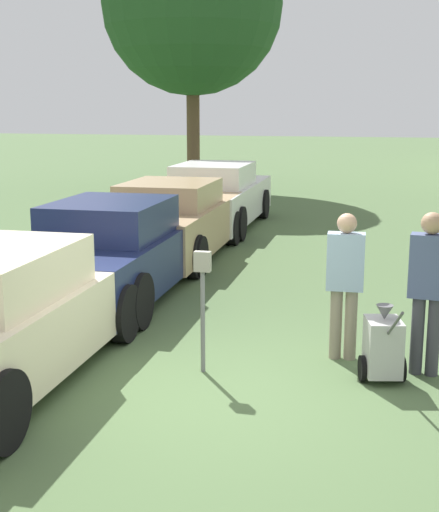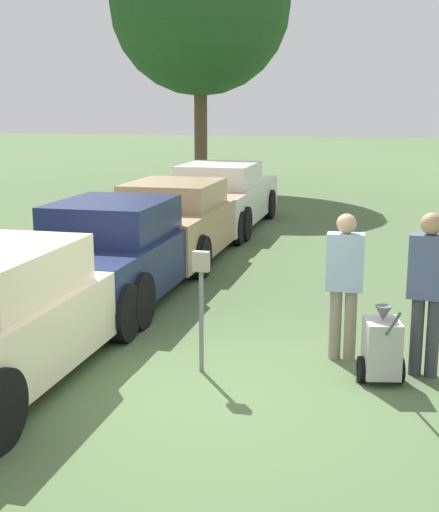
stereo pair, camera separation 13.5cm
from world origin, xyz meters
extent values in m
plane|color=#4C663D|center=(0.00, 0.00, 0.00)|extent=(120.00, 120.00, 0.00)
cylinder|color=black|center=(-1.46, 1.33, 0.37)|extent=(0.18, 0.73, 0.73)
cube|color=#19234C|center=(-2.33, 3.28, 0.59)|extent=(1.79, 4.62, 0.77)
cube|color=#19234C|center=(-2.33, 3.10, 1.24)|extent=(1.56, 1.95, 0.54)
cylinder|color=black|center=(-3.20, 4.71, 0.38)|extent=(0.18, 0.76, 0.76)
cylinder|color=black|center=(-1.47, 4.72, 0.38)|extent=(0.18, 0.76, 0.76)
cylinder|color=black|center=(-3.19, 1.85, 0.38)|extent=(0.18, 0.76, 0.76)
cylinder|color=black|center=(-1.46, 1.86, 0.38)|extent=(0.18, 0.76, 0.76)
cube|color=tan|center=(-2.33, 6.29, 0.61)|extent=(1.84, 4.75, 0.82)
cube|color=tan|center=(-2.33, 6.10, 1.25)|extent=(1.60, 2.00, 0.46)
cylinder|color=black|center=(-3.23, 7.75, 0.36)|extent=(0.18, 0.71, 0.71)
cylinder|color=black|center=(-1.45, 7.76, 0.36)|extent=(0.18, 0.71, 0.71)
cylinder|color=black|center=(-3.21, 4.81, 0.36)|extent=(0.18, 0.71, 0.71)
cylinder|color=black|center=(-1.43, 4.82, 0.36)|extent=(0.18, 0.71, 0.71)
cube|color=silver|center=(-2.33, 9.82, 0.61)|extent=(1.89, 5.15, 0.81)
cube|color=silver|center=(-2.33, 9.62, 1.28)|extent=(1.65, 2.17, 0.52)
cylinder|color=black|center=(-3.25, 11.41, 0.38)|extent=(0.18, 0.75, 0.75)
cylinder|color=black|center=(-1.43, 11.42, 0.38)|extent=(0.18, 0.75, 0.75)
cylinder|color=black|center=(-3.23, 8.23, 0.38)|extent=(0.18, 0.75, 0.75)
cylinder|color=black|center=(-1.41, 8.24, 0.38)|extent=(0.18, 0.75, 0.75)
cylinder|color=slate|center=(-0.26, 0.56, 0.57)|extent=(0.05, 0.05, 1.14)
cube|color=gray|center=(-0.26, 0.56, 1.25)|extent=(0.18, 0.09, 0.22)
cylinder|color=gray|center=(1.30, 1.34, 0.41)|extent=(0.14, 0.14, 0.83)
cylinder|color=gray|center=(1.13, 1.33, 0.41)|extent=(0.14, 0.14, 0.83)
cube|color=#99B2CC|center=(1.22, 1.33, 1.16)|extent=(0.43, 0.23, 0.66)
sphere|color=tan|center=(1.22, 1.33, 1.60)|extent=(0.22, 0.22, 0.22)
cylinder|color=#3F3F47|center=(2.20, 1.02, 0.44)|extent=(0.14, 0.14, 0.87)
cylinder|color=#3F3F47|center=(2.03, 1.04, 0.44)|extent=(0.14, 0.14, 0.87)
cube|color=#4C597F|center=(2.12, 1.03, 1.22)|extent=(0.44, 0.27, 0.69)
sphere|color=tan|center=(2.12, 1.03, 1.68)|extent=(0.24, 0.24, 0.24)
cube|color=#B2B2AD|center=(1.67, 0.72, 0.38)|extent=(0.44, 0.51, 0.60)
cone|color=#59595B|center=(1.67, 0.72, 0.76)|extent=(0.18, 0.18, 0.16)
cylinder|color=#4C4C4C|center=(1.77, 0.26, 0.78)|extent=(0.15, 0.58, 0.43)
cylinder|color=black|center=(1.47, 0.68, 0.14)|extent=(0.11, 0.28, 0.28)
cylinder|color=black|center=(1.88, 0.77, 0.14)|extent=(0.11, 0.28, 0.28)
cylinder|color=brown|center=(-4.82, 16.95, 1.81)|extent=(0.44, 0.44, 3.62)
sphere|color=#234C23|center=(-4.82, 16.95, 6.15)|extent=(5.96, 5.96, 5.96)
camera|label=1|loc=(1.62, -6.67, 2.90)|focal=50.00mm
camera|label=2|loc=(1.75, -6.64, 2.90)|focal=50.00mm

